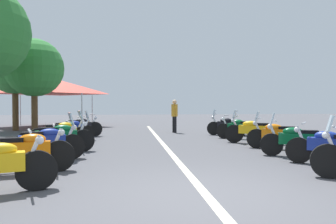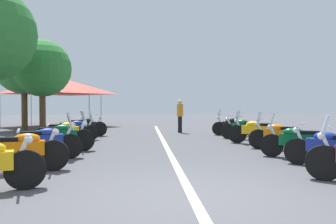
{
  "view_description": "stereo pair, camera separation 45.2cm",
  "coord_description": "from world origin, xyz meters",
  "px_view_note": "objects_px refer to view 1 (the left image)",
  "views": [
    {
      "loc": [
        -4.83,
        1.19,
        1.42
      ],
      "look_at": [
        4.99,
        0.0,
        1.19
      ],
      "focal_mm": 33.86,
      "sensor_mm": 36.0,
      "label": 1
    },
    {
      "loc": [
        -4.83,
        0.74,
        1.42
      ],
      "look_at": [
        4.99,
        0.0,
        1.19
      ],
      "focal_mm": 33.86,
      "sensor_mm": 36.0,
      "label": 2
    }
  ],
  "objects_px": {
    "motorcycle_left_row_4": "(61,132)",
    "roadside_tree_2": "(34,68)",
    "motorcycle_left_row_5": "(69,130)",
    "motorcycle_right_row_5": "(241,128)",
    "motorcycle_right_row_6": "(229,125)",
    "motorcycle_left_row_1": "(24,151)",
    "bystander_3": "(174,113)",
    "motorcycle_right_row_2": "(298,140)",
    "motorcycle_right_row_3": "(278,135)",
    "motorcycle_right_row_4": "(254,131)",
    "motorcycle_left_row_6": "(78,127)",
    "motorcycle_right_row_1": "(334,146)",
    "roadside_tree_1": "(15,64)",
    "motorcycle_left_row_2": "(44,142)",
    "event_tent": "(48,85)",
    "motorcycle_left_row_3": "(57,137)"
  },
  "relations": [
    {
      "from": "motorcycle_left_row_4",
      "to": "roadside_tree_2",
      "type": "xyz_separation_m",
      "value": [
        6.12,
        2.61,
        2.86
      ]
    },
    {
      "from": "motorcycle_left_row_5",
      "to": "motorcycle_right_row_5",
      "type": "bearing_deg",
      "value": -16.92
    },
    {
      "from": "motorcycle_left_row_5",
      "to": "motorcycle_right_row_6",
      "type": "xyz_separation_m",
      "value": [
        1.48,
        -6.83,
        0.01
      ]
    },
    {
      "from": "motorcycle_left_row_1",
      "to": "roadside_tree_2",
      "type": "bearing_deg",
      "value": 92.01
    },
    {
      "from": "bystander_3",
      "to": "motorcycle_right_row_2",
      "type": "bearing_deg",
      "value": 92.12
    },
    {
      "from": "motorcycle_left_row_4",
      "to": "motorcycle_right_row_2",
      "type": "xyz_separation_m",
      "value": [
        -3.06,
        -6.88,
        -0.01
      ]
    },
    {
      "from": "motorcycle_right_row_3",
      "to": "motorcycle_right_row_4",
      "type": "bearing_deg",
      "value": -52.23
    },
    {
      "from": "motorcycle_right_row_4",
      "to": "motorcycle_left_row_6",
      "type": "bearing_deg",
      "value": 6.21
    },
    {
      "from": "motorcycle_right_row_2",
      "to": "motorcycle_right_row_3",
      "type": "relative_size",
      "value": 1.06
    },
    {
      "from": "motorcycle_right_row_5",
      "to": "motorcycle_right_row_6",
      "type": "relative_size",
      "value": 0.95
    },
    {
      "from": "motorcycle_right_row_1",
      "to": "roadside_tree_1",
      "type": "bearing_deg",
      "value": -9.84
    },
    {
      "from": "motorcycle_left_row_2",
      "to": "motorcycle_left_row_5",
      "type": "relative_size",
      "value": 1.03
    },
    {
      "from": "motorcycle_left_row_1",
      "to": "roadside_tree_2",
      "type": "relative_size",
      "value": 0.42
    },
    {
      "from": "motorcycle_right_row_4",
      "to": "motorcycle_right_row_5",
      "type": "relative_size",
      "value": 1.05
    },
    {
      "from": "motorcycle_left_row_4",
      "to": "roadside_tree_1",
      "type": "relative_size",
      "value": 0.37
    },
    {
      "from": "motorcycle_left_row_5",
      "to": "motorcycle_left_row_6",
      "type": "bearing_deg",
      "value": 70.56
    },
    {
      "from": "motorcycle_right_row_4",
      "to": "motorcycle_left_row_5",
      "type": "bearing_deg",
      "value": 17.65
    },
    {
      "from": "motorcycle_left_row_2",
      "to": "motorcycle_right_row_1",
      "type": "xyz_separation_m",
      "value": [
        -1.47,
        -6.85,
        -0.02
      ]
    },
    {
      "from": "event_tent",
      "to": "motorcycle_right_row_5",
      "type": "bearing_deg",
      "value": -131.38
    },
    {
      "from": "bystander_3",
      "to": "roadside_tree_1",
      "type": "bearing_deg",
      "value": -30.38
    },
    {
      "from": "motorcycle_right_row_4",
      "to": "bystander_3",
      "type": "relative_size",
      "value": 1.17
    },
    {
      "from": "motorcycle_left_row_2",
      "to": "motorcycle_left_row_3",
      "type": "bearing_deg",
      "value": 70.4
    },
    {
      "from": "motorcycle_left_row_1",
      "to": "motorcycle_left_row_4",
      "type": "xyz_separation_m",
      "value": [
        4.37,
        0.17,
        0.0
      ]
    },
    {
      "from": "motorcycle_left_row_6",
      "to": "motorcycle_right_row_2",
      "type": "xyz_separation_m",
      "value": [
        -5.93,
        -6.78,
        -0.0
      ]
    },
    {
      "from": "motorcycle_left_row_2",
      "to": "roadside_tree_1",
      "type": "distance_m",
      "value": 11.17
    },
    {
      "from": "motorcycle_left_row_3",
      "to": "motorcycle_right_row_4",
      "type": "relative_size",
      "value": 1.11
    },
    {
      "from": "motorcycle_right_row_3",
      "to": "motorcycle_left_row_1",
      "type": "bearing_deg",
      "value": 51.62
    },
    {
      "from": "motorcycle_left_row_4",
      "to": "motorcycle_right_row_5",
      "type": "bearing_deg",
      "value": -10.88
    },
    {
      "from": "motorcycle_left_row_1",
      "to": "motorcycle_right_row_2",
      "type": "xyz_separation_m",
      "value": [
        1.3,
        -6.71,
        -0.0
      ]
    },
    {
      "from": "motorcycle_right_row_4",
      "to": "event_tent",
      "type": "height_order",
      "value": "event_tent"
    },
    {
      "from": "motorcycle_right_row_1",
      "to": "motorcycle_right_row_4",
      "type": "bearing_deg",
      "value": -50.7
    },
    {
      "from": "motorcycle_right_row_3",
      "to": "bystander_3",
      "type": "bearing_deg",
      "value": -38.92
    },
    {
      "from": "motorcycle_right_row_6",
      "to": "bystander_3",
      "type": "relative_size",
      "value": 1.17
    },
    {
      "from": "motorcycle_left_row_3",
      "to": "roadside_tree_1",
      "type": "height_order",
      "value": "roadside_tree_1"
    },
    {
      "from": "motorcycle_left_row_6",
      "to": "roadside_tree_2",
      "type": "distance_m",
      "value": 5.11
    },
    {
      "from": "motorcycle_right_row_1",
      "to": "roadside_tree_1",
      "type": "distance_m",
      "value": 16.08
    },
    {
      "from": "motorcycle_right_row_3",
      "to": "event_tent",
      "type": "distance_m",
      "value": 15.34
    },
    {
      "from": "motorcycle_left_row_4",
      "to": "motorcycle_right_row_2",
      "type": "relative_size",
      "value": 1.0
    },
    {
      "from": "motorcycle_right_row_2",
      "to": "motorcycle_left_row_5",
      "type": "bearing_deg",
      "value": -9.29
    },
    {
      "from": "motorcycle_right_row_1",
      "to": "event_tent",
      "type": "distance_m",
      "value": 17.51
    },
    {
      "from": "motorcycle_right_row_1",
      "to": "motorcycle_right_row_6",
      "type": "xyz_separation_m",
      "value": [
        7.23,
        0.17,
        0.01
      ]
    },
    {
      "from": "motorcycle_right_row_1",
      "to": "motorcycle_right_row_5",
      "type": "xyz_separation_m",
      "value": [
        5.69,
        0.16,
        0.0
      ]
    },
    {
      "from": "roadside_tree_1",
      "to": "event_tent",
      "type": "distance_m",
      "value": 3.2
    },
    {
      "from": "motorcycle_left_row_4",
      "to": "motorcycle_right_row_4",
      "type": "xyz_separation_m",
      "value": [
        -0.15,
        -6.81,
        0.01
      ]
    },
    {
      "from": "motorcycle_right_row_2",
      "to": "roadside_tree_1",
      "type": "height_order",
      "value": "roadside_tree_1"
    },
    {
      "from": "motorcycle_left_row_1",
      "to": "motorcycle_left_row_5",
      "type": "bearing_deg",
      "value": 78.61
    },
    {
      "from": "motorcycle_left_row_3",
      "to": "motorcycle_right_row_4",
      "type": "bearing_deg",
      "value": -2.0
    },
    {
      "from": "motorcycle_left_row_4",
      "to": "motorcycle_right_row_6",
      "type": "xyz_separation_m",
      "value": [
        2.87,
        -6.85,
        -0.0
      ]
    },
    {
      "from": "motorcycle_left_row_3",
      "to": "motorcycle_right_row_5",
      "type": "bearing_deg",
      "value": 9.43
    },
    {
      "from": "motorcycle_right_row_6",
      "to": "roadside_tree_1",
      "type": "xyz_separation_m",
      "value": [
        4.16,
        10.72,
        3.18
      ]
    }
  ]
}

